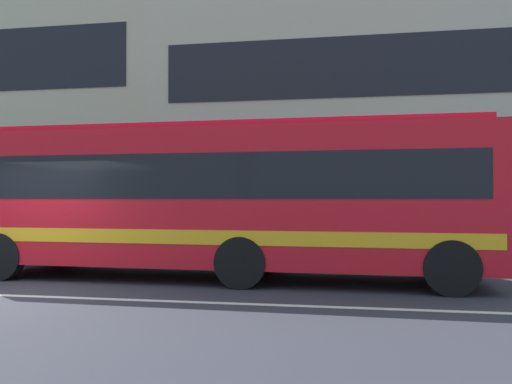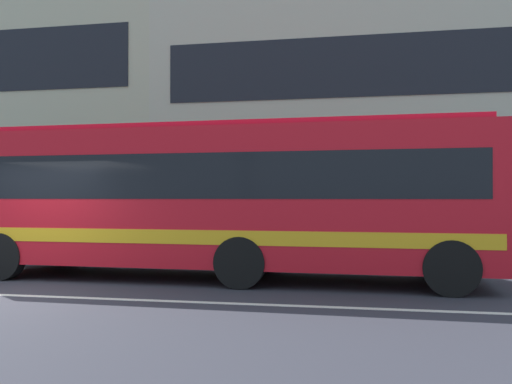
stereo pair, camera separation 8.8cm
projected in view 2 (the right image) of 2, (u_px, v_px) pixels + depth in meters
name	position (u px, v px, depth m)	size (l,w,h in m)	color
ground_plane	(0.00, 295.00, 9.68)	(160.00, 160.00, 0.00)	#31323B
lane_centre_line	(0.00, 295.00, 9.68)	(60.00, 0.16, 0.01)	silver
hedge_row_far	(114.00, 243.00, 16.41)	(16.86, 1.10, 0.72)	#346526
apartment_block_right	(428.00, 107.00, 23.47)	(22.25, 8.51, 11.34)	#B9B9A2
transit_bus	(223.00, 195.00, 11.65)	(11.12, 2.89, 3.26)	red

